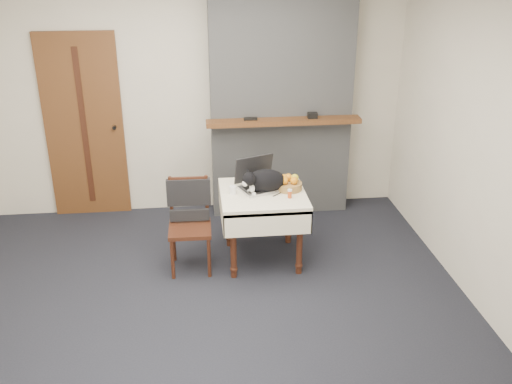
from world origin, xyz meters
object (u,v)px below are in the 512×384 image
Objects in this scene: cat at (266,181)px; chair at (189,211)px; side_table at (263,203)px; fruit_basket at (289,184)px; laptop at (258,180)px; door at (84,127)px; pill_bottle at (290,193)px; cream_jar at (233,190)px.

cat is 0.76m from chair.
side_table is 3.25× the size of fruit_basket.
cat reaches higher than fruit_basket.
side_table is at bearing -99.30° from laptop.
door is 4.19× the size of laptop.
side_table is 9.35× the size of pill_bottle.
laptop reaches higher than chair.
laptop is 0.37m from pill_bottle.
cream_jar is 0.44m from chair.
fruit_basket reaches higher than pill_bottle.
cat is at bearing -34.73° from door.
cat is (1.80, -1.25, -0.19)m from door.
door reaches higher than chair.
fruit_basket is (0.22, 0.03, -0.05)m from cat.
door is at bearing 121.86° from cat.
fruit_basket is at bearing -31.07° from door.
cat is 7.05× the size of cream_jar.
cat is 2.19× the size of fruit_basket.
side_table is 1.48× the size of cat.
chair is (-0.65, -0.14, -0.22)m from laptop.
door is 2.20m from cat.
side_table is 10.45× the size of cream_jar.
cat is at bearing 3.10° from chair.
door is 2.56× the size of side_table.
pill_bottle is at bearing -7.70° from chair.
chair is (-0.93, -0.06, -0.20)m from fruit_basket.
laptop reaches higher than side_table.
door is 3.80× the size of cat.
door is at bearing 131.40° from chair.
fruit_basket is (0.53, 0.05, 0.02)m from cream_jar.
door reaches higher than side_table.
cream_jar is 0.89× the size of pill_bottle.
cream_jar is (-0.25, -0.13, -0.03)m from laptop.
pill_bottle is 0.10× the size of chair.
side_table is at bearing -170.21° from fruit_basket.
cat is (0.03, 0.01, 0.22)m from side_table.
chair is at bearing -178.51° from cream_jar.
fruit_basket is at bearing 9.79° from side_table.
laptop is 0.28m from cream_jar.
chair is at bearing 171.37° from pill_bottle.
cat is 0.32m from cream_jar.
pill_bottle reaches higher than cream_jar.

